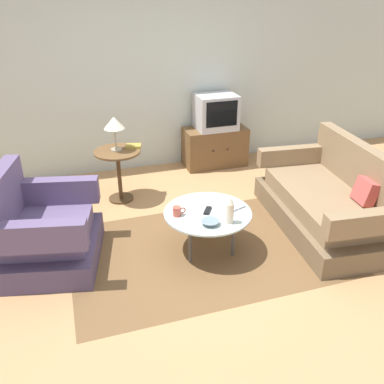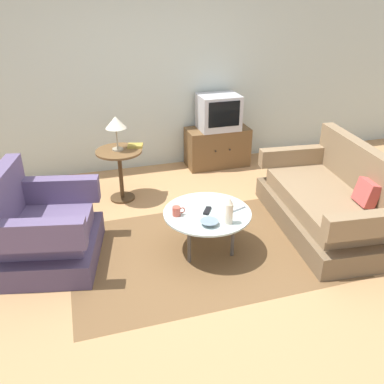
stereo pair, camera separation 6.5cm
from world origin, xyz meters
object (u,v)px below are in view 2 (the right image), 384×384
Objects in this scene: television at (219,112)px; book at (135,146)px; armchair at (43,232)px; side_table at (120,164)px; tv_stand at (217,147)px; vase at (229,211)px; bowl at (209,223)px; couch at (331,203)px; coffee_table at (207,215)px; mug at (177,211)px; tv_remote_silver at (238,208)px; table_lamp at (116,123)px; tv_remote_dark at (207,211)px.

book is (-1.30, -0.62, -0.14)m from television.
armchair is at bearing -118.03° from book.
side_table is 1.67m from tv_stand.
tv_stand is 2.45m from vase.
vase is 1.54× the size of bowl.
coffee_table is (-1.43, -0.04, 0.12)m from couch.
coffee_table is at bearing -64.54° from side_table.
tv_stand is 7.08× the size of mug.
armchair is at bearing 90.88° from couch.
coffee_table is at bearing 154.16° from tv_remote_silver.
tv_stand is at bearing 67.50° from coffee_table.
mug is 0.60× the size of book.
tv_stand is (-0.58, 2.02, -0.01)m from couch.
book is at bearing 108.56° from vase.
armchair is 0.62× the size of couch.
bowl is at bearing -46.53° from mug.
armchair is 1.78m from vase.
table_lamp is 1.50m from mug.
tv_remote_silver is (-0.55, -2.10, 0.17)m from tv_stand.
book is (-0.75, 1.47, 0.21)m from tv_remote_silver.
coffee_table is at bearing 97.50° from couch.
table_lamp is 1.55× the size of vase.
bowl is (-0.18, 0.02, -0.11)m from vase.
tv_remote_silver is at bearing -104.77° from tv_stand.
couch is 8.86× the size of book.
table_lamp reaches higher than tv_remote_dark.
bowl is 0.41m from tv_remote_silver.
side_table is at bearing 104.75° from mug.
table_lamp is at bearing 115.44° from coffee_table.
television reaches higher than book.
vase is (1.67, -0.55, 0.25)m from armchair.
tv_stand is 2.35m from mug.
table_lamp is (0.88, 1.09, 0.66)m from armchair.
side_table is at bearing -155.48° from tv_stand.
television is 2.12× the size of vase.
mug is 0.74× the size of bowl.
couch is 2.18× the size of coffee_table.
television is at bearing 55.75° from tv_remote_silver.
tv_remote_dark is (0.66, -1.37, -0.02)m from side_table.
coffee_table is 0.24m from bowl.
tv_stand reaches higher than tv_remote_dark.
table_lamp is at bearing -151.98° from book.
tv_remote_dark is at bearing -64.33° from side_table.
bowl is at bearing -111.74° from tv_stand.
mug is (-1.73, -0.02, 0.20)m from couch.
side_table is 1.70m from tv_remote_silver.
book is at bearing 103.00° from bowl.
television is at bearing 67.40° from coffee_table.
mug reaches higher than tv_remote_silver.
tv_stand is at bearing 68.26° from bowl.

